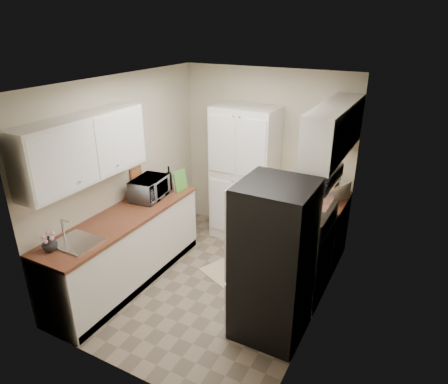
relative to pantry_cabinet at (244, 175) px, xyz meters
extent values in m
plane|color=#7A6B56|center=(0.20, -1.32, -1.00)|extent=(3.20, 3.20, 0.00)
cube|color=beige|center=(0.20, 0.28, 0.25)|extent=(2.60, 0.04, 2.50)
cube|color=beige|center=(0.20, -2.92, 0.25)|extent=(2.60, 0.04, 2.50)
cube|color=beige|center=(-1.10, -1.32, 0.25)|extent=(0.04, 3.20, 2.50)
cube|color=beige|center=(1.50, -1.32, 0.25)|extent=(0.04, 3.20, 2.50)
cube|color=white|center=(0.20, -1.32, 1.50)|extent=(2.60, 3.20, 0.04)
cube|color=silver|center=(-0.93, -2.07, 0.83)|extent=(0.33, 1.60, 0.70)
cube|color=silver|center=(1.33, -0.50, 0.89)|extent=(0.33, 1.55, 0.58)
cube|color=#99999E|center=(1.27, -0.93, 0.52)|extent=(0.45, 0.76, 0.13)
cube|color=#B7B7BC|center=(-0.79, -2.47, -0.07)|extent=(0.45, 0.40, 0.02)
cube|color=brown|center=(-1.09, -1.12, 0.18)|extent=(0.02, 0.22, 0.22)
cube|color=silver|center=(0.00, 0.00, 0.00)|extent=(0.90, 0.55, 2.00)
cube|color=silver|center=(-0.79, -1.75, -0.56)|extent=(0.60, 2.30, 0.88)
cube|color=brown|center=(-0.79, -1.75, -0.10)|extent=(0.63, 2.33, 0.04)
cube|color=silver|center=(1.19, -0.12, -0.56)|extent=(0.60, 0.80, 0.88)
cube|color=brown|center=(1.19, -0.12, -0.10)|extent=(0.63, 0.83, 0.04)
cube|color=#B7B7BC|center=(1.17, -0.93, -0.55)|extent=(0.64, 0.76, 0.90)
cube|color=black|center=(1.17, -0.93, -0.08)|extent=(0.66, 0.78, 0.03)
cube|color=black|center=(1.46, -0.93, 0.02)|extent=(0.06, 0.76, 0.22)
cube|color=pink|center=(0.80, -1.06, -0.45)|extent=(0.01, 0.16, 0.42)
cube|color=#EFE7C4|center=(0.80, -0.83, -0.45)|extent=(0.01, 0.16, 0.42)
cube|color=#B7B7BC|center=(1.14, -1.73, -0.15)|extent=(0.70, 0.72, 1.70)
imported|color=silver|center=(-0.82, -1.18, 0.06)|extent=(0.41, 0.55, 0.28)
cylinder|color=black|center=(-0.77, -0.81, 0.07)|extent=(0.08, 0.08, 0.31)
imported|color=silver|center=(-0.91, -2.70, 0.00)|extent=(0.20, 0.20, 0.16)
cube|color=#4F9936|center=(-0.61, -0.76, 0.07)|extent=(0.04, 0.23, 0.29)
cube|color=#BCBDC1|center=(1.29, -0.08, 0.04)|extent=(0.43, 0.48, 0.23)
cube|color=#D0B68F|center=(0.30, -0.85, -0.99)|extent=(0.84, 1.01, 0.01)
camera|label=1|loc=(2.30, -4.96, 2.08)|focal=32.00mm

